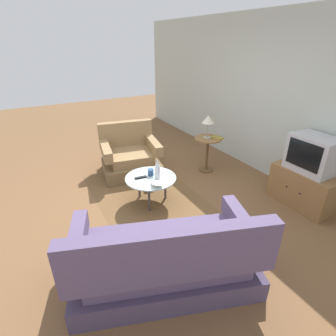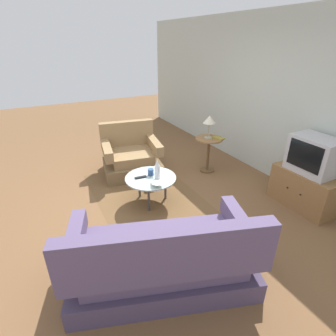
{
  "view_description": "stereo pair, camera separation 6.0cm",
  "coord_description": "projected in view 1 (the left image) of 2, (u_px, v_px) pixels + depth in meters",
  "views": [
    {
      "loc": [
        2.95,
        -1.35,
        2.25
      ],
      "look_at": [
        -0.07,
        0.33,
        0.55
      ],
      "focal_mm": 28.03,
      "sensor_mm": 36.0,
      "label": 1
    },
    {
      "loc": [
        2.98,
        -1.3,
        2.25
      ],
      "look_at": [
        -0.07,
        0.33,
        0.55
      ],
      "focal_mm": 28.03,
      "sensor_mm": 36.0,
      "label": 2
    }
  ],
  "objects": [
    {
      "name": "mug",
      "position": [
        151.0,
        172.0,
        3.9
      ],
      "size": [
        0.14,
        0.09,
        0.1
      ],
      "color": "#335184",
      "rests_on": "coffee_table"
    },
    {
      "name": "area_rug",
      "position": [
        151.0,
        201.0,
        4.04
      ],
      "size": [
        2.68,
        1.51,
        0.0
      ],
      "primitive_type": "cube",
      "color": "brown",
      "rests_on": "ground"
    },
    {
      "name": "vase",
      "position": [
        157.0,
        170.0,
        3.76
      ],
      "size": [
        0.07,
        0.07,
        0.3
      ],
      "color": "white",
      "rests_on": "coffee_table"
    },
    {
      "name": "ground_plane",
      "position": [
        151.0,
        208.0,
        3.9
      ],
      "size": [
        16.0,
        16.0,
        0.0
      ],
      "primitive_type": "plane",
      "color": "brown"
    },
    {
      "name": "bowl",
      "position": [
        158.0,
        185.0,
        3.61
      ],
      "size": [
        0.16,
        0.16,
        0.06
      ],
      "color": "silver",
      "rests_on": "coffee_table"
    },
    {
      "name": "armchair",
      "position": [
        130.0,
        157.0,
        4.85
      ],
      "size": [
        1.04,
        1.13,
        0.88
      ],
      "rotation": [
        0.0,
        0.0,
        -1.75
      ],
      "color": "brown",
      "rests_on": "ground"
    },
    {
      "name": "book",
      "position": [
        217.0,
        138.0,
        4.7
      ],
      "size": [
        0.24,
        0.18,
        0.03
      ],
      "rotation": [
        0.0,
        0.0,
        0.24
      ],
      "color": "olive",
      "rests_on": "side_table"
    },
    {
      "name": "side_table",
      "position": [
        208.0,
        147.0,
        4.81
      ],
      "size": [
        0.49,
        0.49,
        0.65
      ],
      "color": "olive",
      "rests_on": "ground"
    },
    {
      "name": "tv_remote_dark",
      "position": [
        141.0,
        177.0,
        3.83
      ],
      "size": [
        0.06,
        0.18,
        0.02
      ],
      "rotation": [
        0.0,
        0.0,
        1.46
      ],
      "color": "black",
      "rests_on": "coffee_table"
    },
    {
      "name": "table_lamp",
      "position": [
        208.0,
        120.0,
        4.58
      ],
      "size": [
        0.22,
        0.22,
        0.42
      ],
      "color": "#9E937A",
      "rests_on": "side_table"
    },
    {
      "name": "coffee_table",
      "position": [
        151.0,
        180.0,
        3.87
      ],
      "size": [
        0.76,
        0.76,
        0.42
      ],
      "color": "#B2C6C1",
      "rests_on": "ground"
    },
    {
      "name": "tv_stand",
      "position": [
        304.0,
        187.0,
        3.88
      ],
      "size": [
        0.91,
        0.52,
        0.56
      ],
      "color": "olive",
      "rests_on": "ground"
    },
    {
      "name": "couch",
      "position": [
        166.0,
        260.0,
        2.59
      ],
      "size": [
        1.49,
        2.01,
        0.93
      ],
      "rotation": [
        0.0,
        0.0,
        1.24
      ],
      "color": "#4B3E5C",
      "rests_on": "ground"
    },
    {
      "name": "back_wall",
      "position": [
        279.0,
        100.0,
        4.35
      ],
      "size": [
        9.0,
        0.12,
        2.7
      ],
      "primitive_type": "cube",
      "color": "#B2BCB2",
      "rests_on": "ground"
    },
    {
      "name": "television",
      "position": [
        313.0,
        154.0,
        3.65
      ],
      "size": [
        0.61,
        0.44,
        0.51
      ],
      "color": "#B7B7BC",
      "rests_on": "tv_stand"
    }
  ]
}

